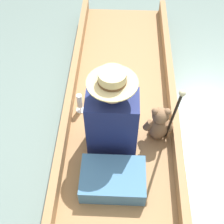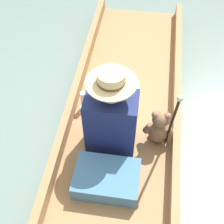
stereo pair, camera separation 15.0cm
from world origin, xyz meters
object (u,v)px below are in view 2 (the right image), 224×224
Objects in this scene: teddy_bear at (159,128)px; wine_glass at (83,100)px; seated_person at (113,113)px; walking_cane at (174,117)px.

teddy_bear is 1.86× the size of wine_glass.
seated_person reaches higher than teddy_bear.
seated_person is at bearing -39.70° from wine_glass.
seated_person is 1.10× the size of walking_cane.
teddy_bear reaches higher than wine_glass.
wine_glass is 0.87m from walking_cane.
walking_cane is (0.73, -0.35, 0.32)m from wine_glass.
teddy_bear is 0.70m from wine_glass.
seated_person reaches higher than walking_cane.
seated_person is at bearing 178.11° from teddy_bear.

